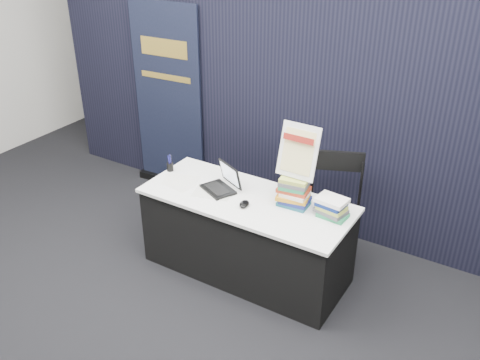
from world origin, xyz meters
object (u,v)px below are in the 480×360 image
at_px(book_stack_tall, 294,191).
at_px(pullup_banner, 169,110).
at_px(display_table, 246,235).
at_px(info_sign, 298,152).
at_px(laptop, 220,183).
at_px(stacking_chair, 326,207).
at_px(book_stack_short, 332,208).

bearing_deg(book_stack_tall, pullup_banner, 156.74).
bearing_deg(display_table, info_sign, 19.89).
distance_m(laptop, book_stack_tall, 0.67).
bearing_deg(book_stack_tall, stacking_chair, 68.72).
height_order(laptop, book_stack_tall, book_stack_tall).
bearing_deg(book_stack_short, stacking_chair, 117.01).
xyz_separation_m(laptop, pullup_banner, (-1.29, 0.93, 0.11)).
distance_m(book_stack_tall, stacking_chair, 0.49).
height_order(laptop, book_stack_short, laptop).
xyz_separation_m(book_stack_short, info_sign, (-0.33, 0.04, 0.39)).
height_order(info_sign, stacking_chair, info_sign).
bearing_deg(laptop, pullup_banner, 169.42).
xyz_separation_m(display_table, book_stack_short, (0.72, 0.10, 0.46)).
relative_size(display_table, pullup_banner, 0.87).
relative_size(book_stack_tall, pullup_banner, 0.12).
bearing_deg(display_table, book_stack_short, 8.24).
xyz_separation_m(laptop, book_stack_tall, (0.66, 0.09, 0.07)).
height_order(laptop, stacking_chair, stacking_chair).
distance_m(book_stack_tall, pullup_banner, 2.12).
height_order(book_stack_tall, stacking_chair, stacking_chair).
bearing_deg(info_sign, book_stack_short, -5.12).
height_order(display_table, book_stack_tall, book_stack_tall).
distance_m(laptop, stacking_chair, 0.95).
height_order(info_sign, pullup_banner, pullup_banner).
xyz_separation_m(laptop, book_stack_short, (1.00, 0.08, 0.03)).
bearing_deg(pullup_banner, book_stack_short, -24.04).
bearing_deg(info_sign, stacking_chair, 67.93).
distance_m(laptop, info_sign, 0.79).
distance_m(laptop, pullup_banner, 1.59).
relative_size(info_sign, pullup_banner, 0.22).
relative_size(laptop, book_stack_short, 1.42).
bearing_deg(display_table, stacking_chair, 42.02).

